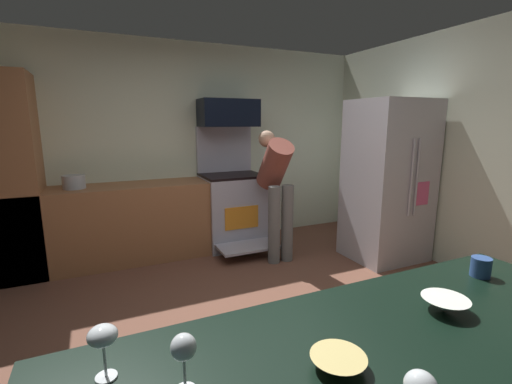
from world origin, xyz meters
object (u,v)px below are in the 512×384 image
Objects in this scene: mug_coffee at (481,267)px; mixing_bowl_small at (338,362)px; person_cook at (276,185)px; mixing_bowl_prep at (445,305)px; wine_glass_far at (103,338)px; refrigerator at (388,181)px; wine_glass_near at (184,350)px; stock_pot at (74,182)px; microwave at (228,113)px; oven_range at (232,207)px.

mixing_bowl_small is at bearing -166.71° from mug_coffee.
mixing_bowl_prep is at bearing -104.62° from person_cook.
wine_glass_far is at bearing 159.03° from mixing_bowl_small.
refrigerator is at bearing 54.39° from mug_coffee.
mixing_bowl_small is at bearing -114.38° from person_cook.
wine_glass_near reaches higher than mixing_bowl_prep.
wine_glass_far is (-1.19, 0.15, 0.10)m from mixing_bowl_prep.
mixing_bowl_small is at bearing -76.46° from stock_pot.
stock_pot is at bearing 103.54° from mixing_bowl_small.
mug_coffee is at bearing -96.33° from person_cook.
mixing_bowl_small is (-0.98, -3.58, -0.81)m from microwave.
microwave is 3.19× the size of stock_pot.
oven_range is 8.97× the size of mixing_bowl_prep.
microwave is at bearing 64.48° from wine_glass_far.
oven_range is at bearing 63.84° from wine_glass_far.
mug_coffee is at bearing -89.74° from microwave.
oven_range is 17.02× the size of mug_coffee.
mixing_bowl_small is at bearing -170.92° from mixing_bowl_prep.
wine_glass_near is at bearing 167.56° from mixing_bowl_small.
refrigerator is 11.22× the size of mixing_bowl_small.
microwave reaches higher than oven_range.
stock_pot is (-1.84, 3.27, 0.03)m from mug_coffee.
refrigerator is (1.51, -1.26, -0.80)m from microwave.
mug_coffee is at bearing 18.68° from mixing_bowl_prep.
wine_glass_near is at bearing -142.63° from refrigerator.
mixing_bowl_prep is at bearing -96.90° from oven_range.
oven_range is at bearing 74.33° from mixing_bowl_small.
mixing_bowl_prep is (-0.71, -2.74, 0.03)m from person_cook.
microwave is 2.12m from refrigerator.
wine_glass_far reaches higher than mug_coffee.
microwave reaches higher than mixing_bowl_small.
stock_pot is (-0.84, 3.50, 0.05)m from mixing_bowl_small.
microwave is at bearing 90.26° from mug_coffee.
refrigerator is 3.41m from mixing_bowl_small.
wine_glass_near is (-1.71, -2.74, 0.13)m from person_cook.
stock_pot reaches higher than mixing_bowl_small.
refrigerator is 3.54m from stock_pot.
mixing_bowl_small is 3.61m from stock_pot.
stock_pot is (-3.33, 1.18, 0.04)m from refrigerator.
refrigerator is 11.03× the size of wine_glass_near.
wine_glass_far is at bearing -116.16° from oven_range.
refrigerator is at bearing -37.70° from oven_range.
refrigerator is at bearing -39.86° from microwave.
person_cook is 6.52× the size of stock_pot.
person_cook reaches higher than mug_coffee.
wine_glass_near reaches higher than mixing_bowl_small.
stock_pot is at bearing 162.42° from person_cook.
mixing_bowl_small is at bearing -12.44° from wine_glass_near.
person_cook is at bearing 157.19° from refrigerator.
person_cook is at bearing 57.99° from wine_glass_near.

